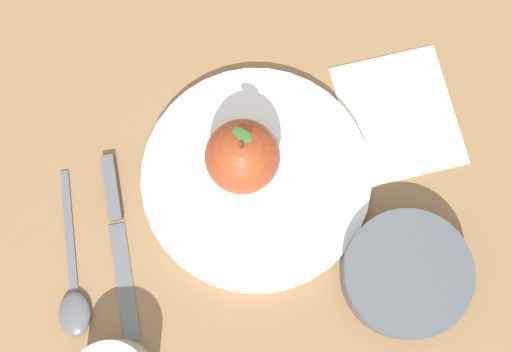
{
  "coord_description": "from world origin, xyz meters",
  "views": [
    {
      "loc": [
        -0.14,
        -0.03,
        0.78
      ],
      "look_at": [
        0.03,
        -0.02,
        0.02
      ],
      "focal_mm": 49.15,
      "sensor_mm": 36.0,
      "label": 1
    }
  ],
  "objects_px": {
    "side_bowl": "(407,274)",
    "knife": "(117,230)",
    "spoon": "(74,293)",
    "apple": "(244,157)",
    "linen_napkin": "(399,115)",
    "dinner_plate": "(256,178)"
  },
  "relations": [
    {
      "from": "knife",
      "to": "linen_napkin",
      "type": "xyz_separation_m",
      "value": [
        0.17,
        -0.3,
        -0.0
      ]
    },
    {
      "from": "spoon",
      "to": "linen_napkin",
      "type": "relative_size",
      "value": 1.25
    },
    {
      "from": "apple",
      "to": "linen_napkin",
      "type": "bearing_deg",
      "value": -64.23
    },
    {
      "from": "side_bowl",
      "to": "knife",
      "type": "distance_m",
      "value": 0.32
    },
    {
      "from": "knife",
      "to": "side_bowl",
      "type": "bearing_deg",
      "value": -92.82
    },
    {
      "from": "apple",
      "to": "linen_napkin",
      "type": "xyz_separation_m",
      "value": [
        0.08,
        -0.17,
        -0.05
      ]
    },
    {
      "from": "linen_napkin",
      "to": "spoon",
      "type": "bearing_deg",
      "value": 125.42
    },
    {
      "from": "knife",
      "to": "dinner_plate",
      "type": "bearing_deg",
      "value": -63.19
    },
    {
      "from": "spoon",
      "to": "knife",
      "type": "bearing_deg",
      "value": -26.29
    },
    {
      "from": "apple",
      "to": "knife",
      "type": "xyz_separation_m",
      "value": [
        -0.09,
        0.13,
        -0.05
      ]
    },
    {
      "from": "side_bowl",
      "to": "knife",
      "type": "bearing_deg",
      "value": 87.18
    },
    {
      "from": "dinner_plate",
      "to": "side_bowl",
      "type": "bearing_deg",
      "value": -117.77
    },
    {
      "from": "spoon",
      "to": "apple",
      "type": "bearing_deg",
      "value": -46.77
    },
    {
      "from": "dinner_plate",
      "to": "knife",
      "type": "relative_size",
      "value": 1.28
    },
    {
      "from": "dinner_plate",
      "to": "apple",
      "type": "distance_m",
      "value": 0.05
    },
    {
      "from": "apple",
      "to": "spoon",
      "type": "bearing_deg",
      "value": 133.23
    },
    {
      "from": "apple",
      "to": "knife",
      "type": "relative_size",
      "value": 0.48
    },
    {
      "from": "dinner_plate",
      "to": "side_bowl",
      "type": "xyz_separation_m",
      "value": [
        -0.09,
        -0.17,
        0.02
      ]
    },
    {
      "from": "side_bowl",
      "to": "dinner_plate",
      "type": "bearing_deg",
      "value": 62.23
    },
    {
      "from": "dinner_plate",
      "to": "side_bowl",
      "type": "height_order",
      "value": "side_bowl"
    },
    {
      "from": "knife",
      "to": "linen_napkin",
      "type": "distance_m",
      "value": 0.35
    },
    {
      "from": "linen_napkin",
      "to": "apple",
      "type": "bearing_deg",
      "value": 115.77
    }
  ]
}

